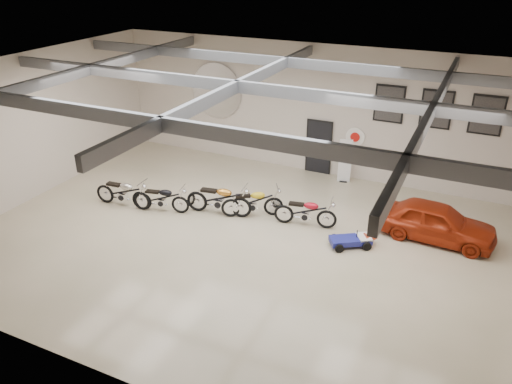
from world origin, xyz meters
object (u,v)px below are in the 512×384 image
at_px(motorcycle_gold, 219,198).
at_px(motorcycle_red, 305,211).
at_px(motorcycle_silver, 122,192).
at_px(go_kart, 355,238).
at_px(banner_stand, 345,160).
at_px(motorcycle_black, 161,198).
at_px(vintage_car, 436,222).
at_px(motorcycle_yellow, 252,202).

xyz_separation_m(motorcycle_gold, motorcycle_red, (2.88, 0.48, -0.06)).
relative_size(motorcycle_silver, go_kart, 1.39).
bearing_deg(banner_stand, motorcycle_black, -147.73).
bearing_deg(vintage_car, banner_stand, 54.86).
bearing_deg(motorcycle_black, motorcycle_gold, 5.45).
distance_m(motorcycle_red, go_kart, 1.86).
xyz_separation_m(motorcycle_silver, motorcycle_red, (6.16, 1.37, -0.03)).
relative_size(motorcycle_black, motorcycle_red, 0.96).
bearing_deg(go_kart, motorcycle_silver, 153.08).
relative_size(motorcycle_silver, motorcycle_yellow, 1.03).
bearing_deg(motorcycle_silver, banner_stand, 35.34).
bearing_deg(motorcycle_red, motorcycle_silver, -177.63).
bearing_deg(motorcycle_gold, motorcycle_red, 0.71).
bearing_deg(motorcycle_silver, motorcycle_yellow, 12.00).
xyz_separation_m(motorcycle_silver, vintage_car, (10.04, 2.28, 0.05)).
xyz_separation_m(motorcycle_gold, vintage_car, (6.76, 1.39, 0.02)).
xyz_separation_m(motorcycle_yellow, go_kart, (3.58, -0.41, -0.25)).
distance_m(motorcycle_black, motorcycle_yellow, 3.09).
relative_size(banner_stand, motorcycle_gold, 0.79).
bearing_deg(motorcycle_yellow, motorcycle_silver, 166.49).
bearing_deg(vintage_car, motorcycle_silver, 105.91).
xyz_separation_m(go_kart, vintage_car, (2.11, 1.44, 0.32)).
bearing_deg(go_kart, banner_stand, 77.05).
distance_m(motorcycle_silver, motorcycle_red, 6.31).
bearing_deg(motorcycle_silver, motorcycle_red, 8.58).
bearing_deg(banner_stand, go_kart, -82.89).
height_order(banner_stand, motorcycle_yellow, banner_stand).
bearing_deg(motorcycle_yellow, motorcycle_black, 169.37).
distance_m(motorcycle_gold, go_kart, 4.66).
xyz_separation_m(motorcycle_silver, motorcycle_yellow, (4.35, 1.24, -0.02)).
bearing_deg(banner_stand, motorcycle_gold, -138.38).
height_order(banner_stand, vintage_car, banner_stand).
height_order(motorcycle_black, vintage_car, vintage_car).
bearing_deg(motorcycle_silver, go_kart, 2.07).
height_order(motorcycle_red, go_kart, motorcycle_red).
bearing_deg(motorcycle_gold, motorcycle_black, -169.47).
bearing_deg(motorcycle_black, motorcycle_red, -0.43).
height_order(banner_stand, motorcycle_red, banner_stand).
bearing_deg(go_kart, motorcycle_gold, 146.38).
xyz_separation_m(banner_stand, go_kart, (1.58, -4.36, -0.61)).
relative_size(go_kart, vintage_car, 0.43).
bearing_deg(motorcycle_gold, vintage_car, 2.91).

